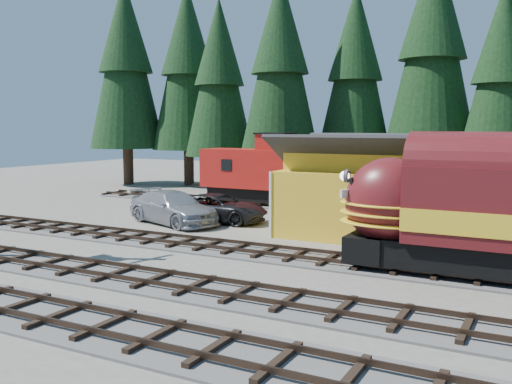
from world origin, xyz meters
The scene contains 7 objects.
ground centered at (0.00, 0.00, 0.00)m, with size 120.00×120.00×0.00m, color #6B665B.
track_spur centered at (-10.00, 18.00, 0.06)m, with size 32.00×3.20×0.33m.
depot centered at (0.00, 10.50, 2.96)m, with size 12.80×7.00×5.30m.
conifer_backdrop centered at (2.47, 25.16, 10.57)m, with size 80.57×21.65×17.21m.
caboose centered at (-11.76, 18.00, 2.40)m, with size 9.21×2.67×4.79m.
pickup_truck_a centered at (-10.94, 10.35, 0.83)m, with size 2.77×6.01×1.67m, color black.
pickup_truck_b centered at (-12.92, 8.61, 0.95)m, with size 2.66×6.54×1.90m, color #9C9DA3.
Camera 1 is at (6.81, -18.15, 5.69)m, focal length 40.00 mm.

